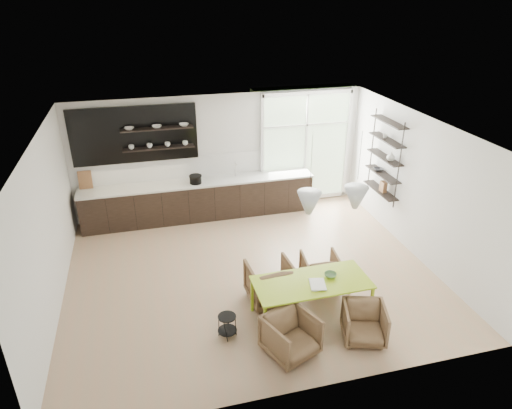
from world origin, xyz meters
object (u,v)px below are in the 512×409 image
dining_table (312,284)px  armchair_back_left (270,282)px  armchair_back_right (320,270)px  armchair_front_right (364,323)px  armchair_front_left (291,336)px  wire_stool (227,323)px

dining_table → armchair_back_left: size_ratio=2.42×
armchair_back_left → armchair_back_right: (1.04, 0.23, -0.06)m
dining_table → armchair_front_right: bearing=-50.9°
armchair_front_left → armchair_front_right: 1.23m
dining_table → armchair_back_right: size_ratio=2.87×
armchair_back_left → wire_stool: bearing=35.0°
dining_table → armchair_back_left: bearing=130.1°
armchair_back_right → wire_stool: (-1.97, -0.98, -0.05)m
armchair_back_right → armchair_front_left: armchair_front_left is taller
armchair_front_left → armchair_back_left: bearing=64.2°
armchair_front_right → armchair_front_left: bearing=-162.7°
dining_table → armchair_front_right: dining_table is taller
armchair_back_left → armchair_back_right: 1.06m
armchair_front_right → wire_stool: bearing=-179.2°
armchair_back_left → armchair_back_right: size_ratio=1.19×
dining_table → armchair_front_right: 1.03m
dining_table → wire_stool: (-1.47, -0.14, -0.40)m
armchair_front_right → wire_stool: size_ratio=1.70×
armchair_front_right → armchair_back_right: bearing=111.1°
dining_table → wire_stool: 1.53m
wire_stool → armchair_back_right: bearing=26.5°
armchair_back_right → wire_stool: bearing=33.0°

